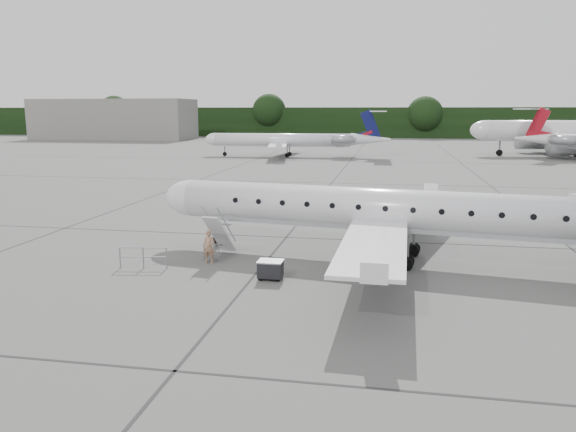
# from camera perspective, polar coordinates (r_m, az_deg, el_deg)

# --- Properties ---
(ground) EXTENTS (320.00, 320.00, 0.00)m
(ground) POSITION_cam_1_polar(r_m,az_deg,el_deg) (25.32, 10.72, -6.32)
(ground) COLOR #595957
(ground) RESTS_ON ground
(treeline) EXTENTS (260.00, 4.00, 8.00)m
(treeline) POSITION_cam_1_polar(r_m,az_deg,el_deg) (154.26, 10.65, 9.31)
(treeline) COLOR black
(treeline) RESTS_ON ground
(terminal_building) EXTENTS (40.00, 14.00, 10.00)m
(terminal_building) POSITION_cam_1_polar(r_m,az_deg,el_deg) (151.26, -17.28, 9.37)
(terminal_building) COLOR slate
(terminal_building) RESTS_ON ground
(main_regional_jet) EXTENTS (30.53, 23.99, 7.14)m
(main_regional_jet) POSITION_cam_1_polar(r_m,az_deg,el_deg) (27.62, 10.54, 2.70)
(main_regional_jet) COLOR silver
(main_regional_jet) RESTS_ON ground
(airstair) EXTENTS (1.16, 2.22, 2.24)m
(airstair) POSITION_cam_1_polar(r_m,az_deg,el_deg) (28.49, -6.96, -1.96)
(airstair) COLOR silver
(airstair) RESTS_ON ground
(passenger) EXTENTS (0.59, 0.39, 1.61)m
(passenger) POSITION_cam_1_polar(r_m,az_deg,el_deg) (27.51, -8.04, -3.11)
(passenger) COLOR #9A6F54
(passenger) RESTS_ON ground
(safety_railing) EXTENTS (2.19, 0.43, 1.00)m
(safety_railing) POSITION_cam_1_polar(r_m,az_deg,el_deg) (27.28, -14.49, -4.14)
(safety_railing) COLOR gray
(safety_railing) RESTS_ON ground
(baggage_cart) EXTENTS (1.04, 0.84, 0.90)m
(baggage_cart) POSITION_cam_1_polar(r_m,az_deg,el_deg) (24.76, -1.79, -5.43)
(baggage_cart) COLOR black
(baggage_cart) RESTS_ON ground
(bg_narrowbody) EXTENTS (34.90, 27.51, 11.39)m
(bg_narrowbody) POSITION_cam_1_polar(r_m,az_deg,el_deg) (101.22, 26.27, 8.71)
(bg_narrowbody) COLOR silver
(bg_narrowbody) RESTS_ON ground
(bg_regional_left) EXTENTS (28.86, 21.42, 7.33)m
(bg_regional_left) POSITION_cam_1_polar(r_m,az_deg,el_deg) (89.94, -0.62, 8.39)
(bg_regional_left) COLOR silver
(bg_regional_left) RESTS_ON ground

